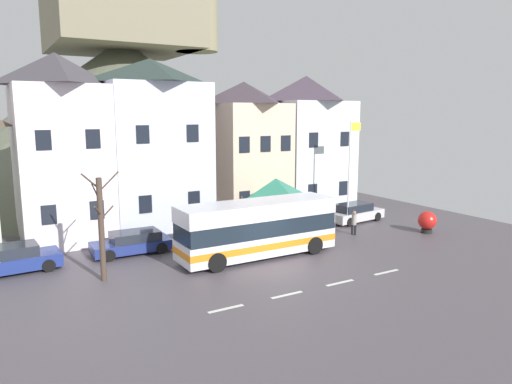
{
  "coord_description": "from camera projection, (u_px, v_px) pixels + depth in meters",
  "views": [
    {
      "loc": [
        -12.62,
        -19.25,
        7.89
      ],
      "look_at": [
        1.83,
        5.69,
        3.09
      ],
      "focal_mm": 33.27,
      "sensor_mm": 36.0,
      "label": 1
    }
  ],
  "objects": [
    {
      "name": "parked_car_00",
      "position": [
        133.0,
        243.0,
        26.95
      ],
      "size": [
        4.43,
        2.04,
        1.26
      ],
      "rotation": [
        0.0,
        0.0,
        3.13
      ],
      "color": "navy",
      "rests_on": "ground_plane"
    },
    {
      "name": "hilltop_castle",
      "position": [
        125.0,
        109.0,
        50.96
      ],
      "size": [
        43.86,
        43.86,
        22.96
      ],
      "color": "#5F6551",
      "rests_on": "ground_plane"
    },
    {
      "name": "parked_car_02",
      "position": [
        14.0,
        259.0,
        23.72
      ],
      "size": [
        4.34,
        2.2,
        1.39
      ],
      "rotation": [
        0.0,
        0.0,
        0.06
      ],
      "color": "navy",
      "rests_on": "ground_plane"
    },
    {
      "name": "pedestrian_01",
      "position": [
        333.0,
        222.0,
        31.32
      ],
      "size": [
        0.28,
        0.36,
        1.62
      ],
      "color": "#2D2D38",
      "rests_on": "ground_plane"
    },
    {
      "name": "pedestrian_00",
      "position": [
        354.0,
        221.0,
        31.02
      ],
      "size": [
        0.31,
        0.31,
        1.6
      ],
      "color": "black",
      "rests_on": "ground_plane"
    },
    {
      "name": "parked_car_01",
      "position": [
        355.0,
        213.0,
        34.79
      ],
      "size": [
        4.7,
        2.25,
        1.38
      ],
      "rotation": [
        0.0,
        0.0,
        0.12
      ],
      "color": "silver",
      "rests_on": "ground_plane"
    },
    {
      "name": "townhouse_01",
      "position": [
        60.0,
        148.0,
        29.55
      ],
      "size": [
        5.22,
        7.04,
        11.53
      ],
      "color": "white",
      "rests_on": "ground_plane"
    },
    {
      "name": "ground_plane",
      "position": [
        281.0,
        272.0,
        23.97
      ],
      "size": [
        40.0,
        60.0,
        0.07
      ],
      "color": "#504950"
    },
    {
      "name": "harbour_buoy",
      "position": [
        427.0,
        221.0,
        31.53
      ],
      "size": [
        1.21,
        1.21,
        1.46
      ],
      "color": "black",
      "rests_on": "ground_plane"
    },
    {
      "name": "bare_tree_00",
      "position": [
        101.0,
        227.0,
        22.22
      ],
      "size": [
        1.58,
        1.79,
        5.23
      ],
      "color": "#47382D",
      "rests_on": "ground_plane"
    },
    {
      "name": "bus_shelter",
      "position": [
        276.0,
        188.0,
        30.99
      ],
      "size": [
        3.6,
        3.6,
        3.71
      ],
      "color": "#473D33",
      "rests_on": "ground_plane"
    },
    {
      "name": "townhouse_02",
      "position": [
        152.0,
        145.0,
        32.18
      ],
      "size": [
        6.45,
        6.46,
        11.47
      ],
      "color": "silver",
      "rests_on": "ground_plane"
    },
    {
      "name": "townhouse_03",
      "position": [
        244.0,
        151.0,
        35.68
      ],
      "size": [
        5.04,
        6.25,
        10.19
      ],
      "color": "beige",
      "rests_on": "ground_plane"
    },
    {
      "name": "townhouse_04",
      "position": [
        305.0,
        144.0,
        38.38
      ],
      "size": [
        5.95,
        6.17,
        10.82
      ],
      "color": "silver",
      "rests_on": "ground_plane"
    },
    {
      "name": "transit_bus",
      "position": [
        258.0,
        229.0,
        26.1
      ],
      "size": [
        9.08,
        2.64,
        3.13
      ],
      "rotation": [
        0.0,
        0.0,
        0.01
      ],
      "color": "silver",
      "rests_on": "ground_plane"
    },
    {
      "name": "public_bench",
      "position": [
        256.0,
        222.0,
        32.66
      ],
      "size": [
        1.46,
        0.48,
        0.87
      ],
      "color": "brown",
      "rests_on": "ground_plane"
    },
    {
      "name": "flagpole",
      "position": [
        350.0,
        167.0,
        32.85
      ],
      "size": [
        0.95,
        0.1,
        7.34
      ],
      "color": "silver",
      "rests_on": "ground_plane"
    }
  ]
}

